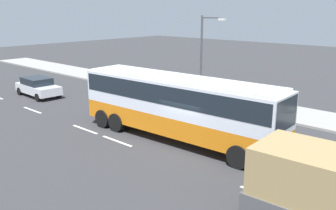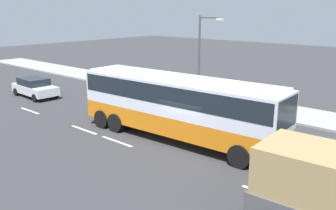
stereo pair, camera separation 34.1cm
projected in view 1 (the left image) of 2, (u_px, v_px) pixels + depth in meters
name	position (u px, v px, depth m)	size (l,w,h in m)	color
ground_plane	(190.00, 146.00, 19.04)	(120.00, 120.00, 0.00)	#333335
sidewalk_curb	(272.00, 110.00, 25.57)	(80.00, 4.00, 0.15)	gray
lane_centreline	(77.00, 127.00, 22.17)	(26.78, 0.16, 0.01)	white
coach_bus	(177.00, 101.00, 19.41)	(12.15, 3.13, 3.50)	orange
car_silver_hatch	(38.00, 87.00, 29.80)	(4.56, 2.11, 1.55)	silver
street_lamp	(204.00, 52.00, 26.87)	(2.07, 0.24, 6.41)	#47474C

